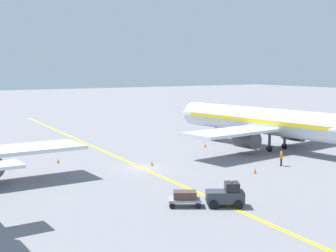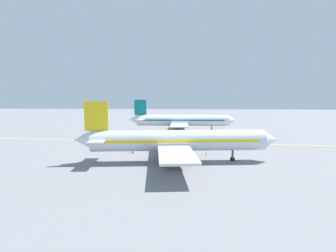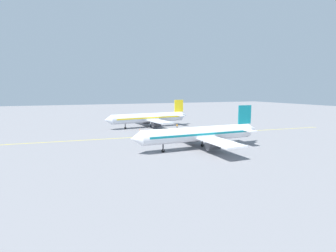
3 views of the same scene
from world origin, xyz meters
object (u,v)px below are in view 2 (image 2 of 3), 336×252
(airplane_at_gate, at_px, (181,121))
(traffic_cone_far_edge, at_px, (201,137))
(traffic_cone_mid_apron, at_px, (132,147))
(ground_crew_worker, at_px, (133,149))
(airplane_adjacent_stand, at_px, (176,141))
(baggage_cart_trailing, at_px, (120,136))
(baggage_tug_dark, at_px, (111,137))
(traffic_cone_near_nose, at_px, (206,153))
(traffic_cone_by_wingtip, at_px, (174,142))

(airplane_at_gate, height_order, traffic_cone_far_edge, airplane_at_gate)
(traffic_cone_mid_apron, xyz_separation_m, traffic_cone_far_edge, (-15.87, 16.10, 0.00))
(ground_crew_worker, bearing_deg, airplane_adjacent_stand, 53.89)
(airplane_at_gate, bearing_deg, baggage_cart_trailing, -44.17)
(airplane_at_gate, height_order, ground_crew_worker, airplane_at_gate)
(baggage_cart_trailing, distance_m, traffic_cone_mid_apron, 14.22)
(airplane_at_gate, relative_size, traffic_cone_mid_apron, 64.50)
(baggage_tug_dark, relative_size, traffic_cone_near_nose, 6.08)
(ground_crew_worker, bearing_deg, airplane_at_gate, 165.53)
(traffic_cone_by_wingtip, bearing_deg, baggage_tug_dark, -99.38)
(ground_crew_worker, height_order, traffic_cone_near_nose, ground_crew_worker)
(airplane_adjacent_stand, relative_size, traffic_cone_far_edge, 64.60)
(traffic_cone_near_nose, height_order, traffic_cone_by_wingtip, same)
(airplane_adjacent_stand, bearing_deg, traffic_cone_far_edge, 168.28)
(ground_crew_worker, height_order, traffic_cone_far_edge, ground_crew_worker)
(baggage_cart_trailing, relative_size, traffic_cone_far_edge, 5.36)
(airplane_at_gate, bearing_deg, traffic_cone_by_wingtip, -3.04)
(traffic_cone_near_nose, xyz_separation_m, traffic_cone_by_wingtip, (-12.62, -6.99, 0.00))
(ground_crew_worker, relative_size, traffic_cone_by_wingtip, 3.05)
(baggage_cart_trailing, distance_m, traffic_cone_far_edge, 22.29)
(baggage_tug_dark, xyz_separation_m, traffic_cone_near_nose, (15.39, 23.79, -0.63))
(traffic_cone_by_wingtip, bearing_deg, baggage_cart_trailing, -110.37)
(airplane_at_gate, bearing_deg, traffic_cone_mid_apron, -19.16)
(baggage_cart_trailing, xyz_separation_m, ground_crew_worker, (18.03, 7.31, 0.15))
(airplane_adjacent_stand, relative_size, baggage_tug_dark, 10.62)
(ground_crew_worker, xyz_separation_m, traffic_cone_mid_apron, (-5.14, -1.33, -0.63))
(ground_crew_worker, bearing_deg, traffic_cone_far_edge, 144.90)
(airplane_at_gate, bearing_deg, airplane_adjacent_stand, 0.09)
(airplane_adjacent_stand, bearing_deg, airplane_at_gate, -179.91)
(airplane_at_gate, height_order, traffic_cone_near_nose, airplane_at_gate)
(traffic_cone_by_wingtip, bearing_deg, airplane_at_gate, 176.96)
(airplane_at_gate, relative_size, ground_crew_worker, 21.12)
(baggage_tug_dark, bearing_deg, traffic_cone_by_wingtip, 80.62)
(traffic_cone_near_nose, relative_size, traffic_cone_by_wingtip, 1.00)
(traffic_cone_mid_apron, bearing_deg, baggage_cart_trailing, -155.10)
(airplane_at_gate, distance_m, traffic_cone_mid_apron, 31.58)
(baggage_tug_dark, relative_size, traffic_cone_far_edge, 6.08)
(baggage_tug_dark, bearing_deg, airplane_adjacent_stand, 39.63)
(traffic_cone_near_nose, distance_m, traffic_cone_far_edge, 21.21)
(baggage_cart_trailing, relative_size, traffic_cone_by_wingtip, 5.36)
(traffic_cone_by_wingtip, height_order, traffic_cone_far_edge, same)
(airplane_adjacent_stand, height_order, baggage_cart_trailing, airplane_adjacent_stand)
(airplane_at_gate, bearing_deg, baggage_tug_dark, -42.54)
(traffic_cone_near_nose, bearing_deg, airplane_at_gate, -170.58)
(airplane_adjacent_stand, height_order, traffic_cone_by_wingtip, airplane_adjacent_stand)
(airplane_adjacent_stand, relative_size, traffic_cone_mid_apron, 64.60)
(baggage_cart_trailing, relative_size, ground_crew_worker, 1.76)
(baggage_cart_trailing, height_order, ground_crew_worker, ground_crew_worker)
(airplane_adjacent_stand, bearing_deg, baggage_tug_dark, -140.37)
(ground_crew_worker, xyz_separation_m, traffic_cone_near_nose, (0.19, 14.78, -0.63))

